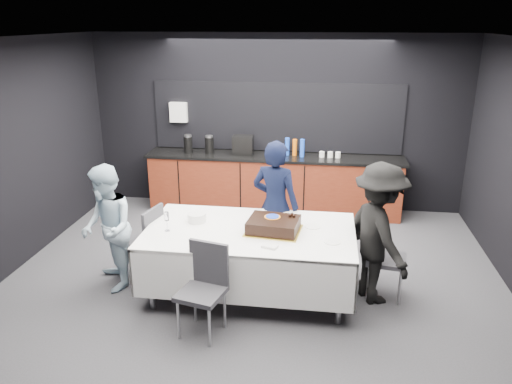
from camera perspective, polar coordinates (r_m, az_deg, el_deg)
ground at (r=6.26m, az=-0.13°, el=-9.42°), size 6.00×6.00×0.00m
room_shell at (r=5.61m, az=-0.14°, el=7.49°), size 6.04×5.04×2.82m
kitchenette at (r=8.07m, az=1.96°, el=1.51°), size 4.10×0.64×2.05m
party_table at (r=5.61m, az=-0.71°, el=-5.62°), size 2.32×1.32×0.78m
cake_assembly at (r=5.49m, az=2.02°, el=-3.81°), size 0.63×0.54×0.18m
plate_stack at (r=5.79m, az=-6.78°, el=-2.90°), size 0.21×0.21×0.10m
loose_plate_near at (r=5.23m, az=-5.39°, el=-5.90°), size 0.19×0.19×0.01m
loose_plate_right_a at (r=5.66m, az=6.48°, el=-3.94°), size 0.18×0.18×0.01m
loose_plate_right_b at (r=5.32m, az=8.72°, el=-5.63°), size 0.18×0.18×0.01m
loose_plate_far at (r=5.86m, az=0.43°, el=-2.98°), size 0.19×0.19×0.01m
fork_pile at (r=5.14m, az=1.58°, el=-6.22°), size 0.18×0.14×0.02m
champagne_flute at (r=5.55m, az=-10.17°, el=-2.89°), size 0.06×0.06×0.22m
chair_left at (r=6.07m, az=-12.41°, el=-5.19°), size 0.50×0.50×0.92m
chair_right at (r=5.78m, az=13.97°, el=-6.62°), size 0.49×0.49×0.92m
chair_near at (r=5.03m, az=-5.90°, el=-10.21°), size 0.51×0.51×0.92m
person_center at (r=6.14m, az=2.23°, el=-1.56°), size 0.69×0.55×1.64m
person_left at (r=5.94m, az=-16.63°, el=-4.01°), size 0.85×0.90×1.48m
person_right at (r=5.58m, az=13.83°, el=-4.67°), size 0.97×1.18×1.59m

